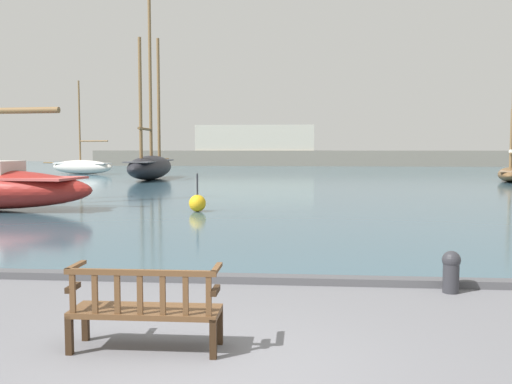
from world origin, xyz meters
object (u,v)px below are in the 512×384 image
(park_bench, at_px, (145,307))
(mooring_bollard, at_px, (451,269))
(sailboat_mid_starboard, at_px, (510,172))
(sailboat_centre_channel, at_px, (82,166))
(channel_buoy, at_px, (197,203))
(sailboat_nearest_port, at_px, (151,164))

(park_bench, relative_size, mooring_bollard, 2.52)
(sailboat_mid_starboard, bearing_deg, park_bench, -114.85)
(sailboat_mid_starboard, bearing_deg, mooring_bollard, -110.44)
(sailboat_centre_channel, relative_size, channel_buoy, 5.98)
(sailboat_mid_starboard, distance_m, channel_buoy, 24.96)
(sailboat_mid_starboard, distance_m, sailboat_centre_channel, 32.05)
(sailboat_mid_starboard, bearing_deg, sailboat_centre_channel, 166.11)
(sailboat_centre_channel, bearing_deg, channel_buoy, -61.00)
(sailboat_nearest_port, bearing_deg, park_bench, -74.54)
(sailboat_mid_starboard, distance_m, mooring_bollard, 30.53)
(park_bench, xyz_separation_m, channel_buoy, (-1.88, 12.63, -0.10))
(park_bench, bearing_deg, sailboat_nearest_port, 105.46)
(park_bench, xyz_separation_m, sailboat_mid_starboard, (14.55, 31.42, 0.18))
(sailboat_mid_starboard, bearing_deg, sailboat_nearest_port, 179.15)
(sailboat_mid_starboard, xyz_separation_m, channel_buoy, (-16.43, -18.79, -0.28))
(park_bench, xyz_separation_m, mooring_bollard, (3.89, 2.81, -0.12))
(sailboat_nearest_port, height_order, sailboat_centre_channel, sailboat_nearest_port)
(sailboat_mid_starboard, bearing_deg, channel_buoy, -131.18)
(mooring_bollard, xyz_separation_m, channel_buoy, (-5.77, 9.82, 0.01))
(sailboat_nearest_port, relative_size, sailboat_mid_starboard, 2.15)
(sailboat_nearest_port, relative_size, sailboat_centre_channel, 1.67)
(sailboat_nearest_port, xyz_separation_m, sailboat_mid_starboard, (23.34, -0.35, -0.45))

